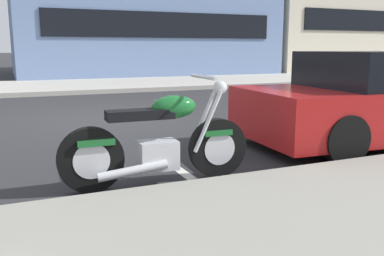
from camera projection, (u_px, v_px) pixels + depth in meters
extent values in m
plane|color=#28282B|center=(106.00, 119.00, 8.54)|extent=(260.00, 260.00, 0.00)
cube|color=#ADA89E|center=(329.00, 77.00, 19.71)|extent=(120.00, 5.00, 0.14)
cube|color=silver|center=(182.00, 172.00, 4.85)|extent=(0.12, 2.20, 0.01)
cylinder|color=black|center=(218.00, 148.00, 4.63)|extent=(0.65, 0.13, 0.65)
cylinder|color=silver|center=(218.00, 148.00, 4.63)|extent=(0.36, 0.13, 0.36)
cylinder|color=black|center=(91.00, 160.00, 4.14)|extent=(0.65, 0.13, 0.65)
cylinder|color=silver|center=(91.00, 160.00, 4.14)|extent=(0.36, 0.13, 0.36)
cube|color=silver|center=(158.00, 155.00, 4.39)|extent=(0.41, 0.27, 0.30)
cube|color=black|center=(140.00, 115.00, 4.24)|extent=(0.69, 0.24, 0.10)
ellipsoid|color=#196028|center=(174.00, 107.00, 4.36)|extent=(0.49, 0.26, 0.24)
cube|color=#196028|center=(95.00, 142.00, 4.12)|extent=(0.37, 0.19, 0.06)
cube|color=#196028|center=(216.00, 132.00, 4.59)|extent=(0.33, 0.17, 0.06)
cylinder|color=silver|center=(203.00, 119.00, 4.58)|extent=(0.34, 0.06, 0.65)
cylinder|color=silver|center=(208.00, 121.00, 4.46)|extent=(0.34, 0.06, 0.65)
cylinder|color=silver|center=(203.00, 77.00, 4.42)|extent=(0.06, 0.62, 0.04)
sphere|color=silver|center=(220.00, 88.00, 4.52)|extent=(0.15, 0.15, 0.15)
cylinder|color=silver|center=(133.00, 171.00, 4.17)|extent=(0.71, 0.11, 0.16)
cylinder|color=black|center=(274.00, 118.00, 6.67)|extent=(0.63, 0.26, 0.62)
cylinder|color=black|center=(344.00, 139.00, 5.13)|extent=(0.63, 0.26, 0.62)
cube|color=black|center=(166.00, 25.00, 18.48)|extent=(10.42, 0.06, 1.10)
cube|color=black|center=(377.00, 21.00, 23.23)|extent=(9.73, 0.06, 1.10)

